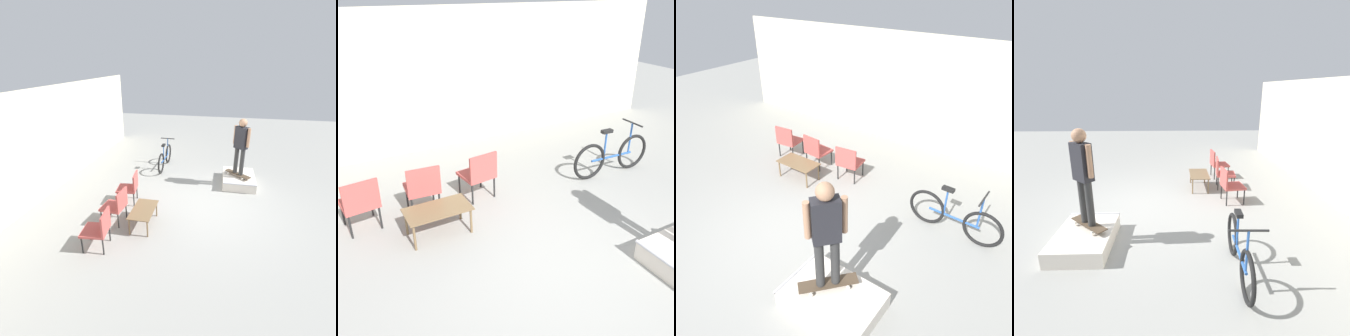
% 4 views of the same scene
% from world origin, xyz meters
% --- Properties ---
extents(ground_plane, '(24.00, 24.00, 0.00)m').
position_xyz_m(ground_plane, '(0.00, 0.00, 0.00)').
color(ground_plane, gray).
extents(house_wall_back, '(12.00, 0.06, 3.00)m').
position_xyz_m(house_wall_back, '(0.00, 4.64, 1.50)').
color(house_wall_back, beige).
rests_on(house_wall_back, ground_plane).
extents(coffee_table, '(0.96, 0.52, 0.43)m').
position_xyz_m(coffee_table, '(-1.22, 1.43, 0.38)').
color(coffee_table, brown).
rests_on(coffee_table, ground_plane).
extents(patio_chair_left, '(0.57, 0.57, 0.87)m').
position_xyz_m(patio_chair_left, '(-2.18, 2.09, 0.49)').
color(patio_chair_left, black).
rests_on(patio_chair_left, ground_plane).
extents(patio_chair_center, '(0.56, 0.56, 0.87)m').
position_xyz_m(patio_chair_center, '(-1.22, 2.09, 0.49)').
color(patio_chair_center, black).
rests_on(patio_chair_center, ground_plane).
extents(patio_chair_right, '(0.58, 0.58, 0.87)m').
position_xyz_m(patio_chair_right, '(-0.24, 2.09, 0.49)').
color(patio_chair_right, black).
rests_on(patio_chair_right, ground_plane).
extents(bicycle, '(1.78, 0.52, 1.00)m').
position_xyz_m(bicycle, '(2.42, 1.70, 0.38)').
color(bicycle, black).
rests_on(bicycle, ground_plane).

